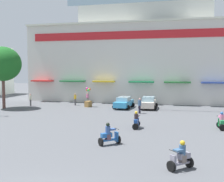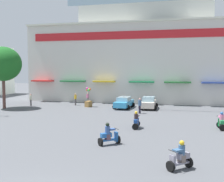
% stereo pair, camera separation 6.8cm
% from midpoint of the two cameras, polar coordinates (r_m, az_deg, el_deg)
% --- Properties ---
extents(ground_plane, '(128.00, 128.00, 0.00)m').
position_cam_midpoint_polar(ground_plane, '(22.37, -0.05, -8.05)').
color(ground_plane, '#505257').
extents(colonial_building, '(34.67, 19.26, 20.98)m').
position_cam_midpoint_polar(colonial_building, '(45.67, 7.09, 9.49)').
color(colonial_building, silver).
rests_on(colonial_building, ground).
extents(plaza_tree_0, '(4.55, 4.27, 7.62)m').
position_cam_midpoint_polar(plaza_tree_0, '(36.64, -21.66, 5.19)').
color(plaza_tree_0, brown).
rests_on(plaza_tree_0, ground).
extents(parked_car_0, '(2.39, 4.25, 1.42)m').
position_cam_midpoint_polar(parked_car_0, '(34.45, 2.39, -2.38)').
color(parked_car_0, '#3495CF').
rests_on(parked_car_0, ground).
extents(parked_car_1, '(2.27, 3.97, 1.49)m').
position_cam_midpoint_polar(parked_car_1, '(34.21, 7.47, -2.42)').
color(parked_car_1, beige).
rests_on(parked_car_1, ground).
extents(scooter_rider_0, '(1.31, 1.28, 1.43)m').
position_cam_midpoint_polar(scooter_rider_0, '(14.21, 13.87, -13.18)').
color(scooter_rider_0, black).
rests_on(scooter_rider_0, ground).
extents(scooter_rider_1, '(0.58, 1.46, 1.47)m').
position_cam_midpoint_polar(scooter_rider_1, '(24.12, 21.53, -5.99)').
color(scooter_rider_1, black).
rests_on(scooter_rider_1, ground).
extents(scooter_rider_3, '(0.58, 1.49, 1.45)m').
position_cam_midpoint_polar(scooter_rider_3, '(22.96, 4.95, -6.23)').
color(scooter_rider_3, black).
rests_on(scooter_rider_3, ground).
extents(scooter_rider_8, '(1.40, 1.34, 1.45)m').
position_cam_midpoint_polar(scooter_rider_8, '(18.04, -0.69, -9.20)').
color(scooter_rider_8, black).
rests_on(scooter_rider_8, ground).
extents(pedestrian_0, '(0.41, 0.41, 1.64)m').
position_cam_midpoint_polar(pedestrian_0, '(37.95, -16.51, -1.59)').
color(pedestrian_0, '#504B4E').
rests_on(pedestrian_0, ground).
extents(pedestrian_1, '(0.46, 0.46, 1.55)m').
position_cam_midpoint_polar(pedestrian_1, '(39.36, -5.13, -1.30)').
color(pedestrian_1, slate).
rests_on(pedestrian_1, ground).
extents(pedestrian_2, '(0.45, 0.45, 1.61)m').
position_cam_midpoint_polar(pedestrian_2, '(37.51, -7.65, -1.54)').
color(pedestrian_2, '#48464A').
rests_on(pedestrian_2, ground).
extents(pedestrian_3, '(0.53, 0.53, 1.71)m').
position_cam_midpoint_polar(pedestrian_3, '(30.51, 5.65, -2.83)').
color(pedestrian_3, '#211D2E').
rests_on(pedestrian_3, ground).
extents(balloon_vendor_cart, '(0.81, 1.02, 2.55)m').
position_cam_midpoint_polar(balloon_vendor_cart, '(35.76, -4.98, -1.80)').
color(balloon_vendor_cart, olive).
rests_on(balloon_vendor_cart, ground).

